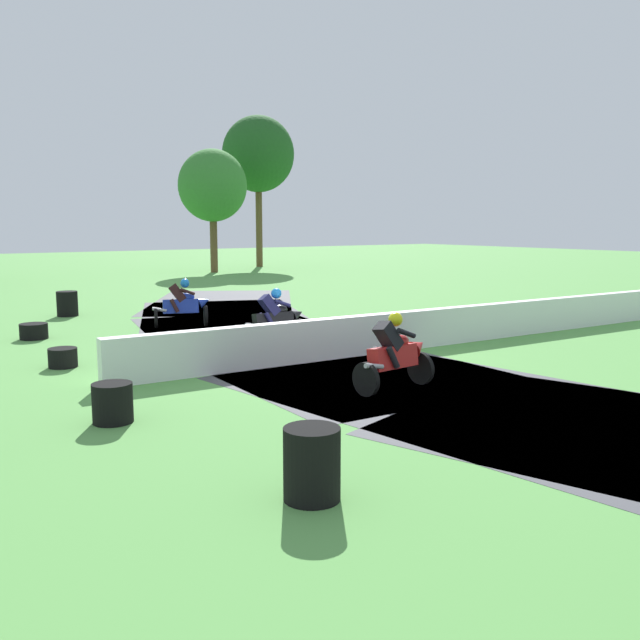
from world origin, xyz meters
The scene contains 13 objects.
ground_plane centered at (0.00, 0.00, 0.00)m, with size 120.00×120.00×0.00m, color #569947.
track_asphalt centered at (1.34, -0.05, 0.00)m, with size 10.69×32.61×0.01m.
safety_barrier centered at (5.42, -0.20, 0.45)m, with size 0.30×20.14×0.90m, color white.
motorcycle_lead_blue centered at (-0.40, 6.20, 0.66)m, with size 1.71×1.15×1.42m.
motorcycle_chase_black centered at (0.31, 2.22, 0.66)m, with size 1.70×0.81×1.43m.
motorcycle_trailing_red centered at (-0.30, -2.94, 0.66)m, with size 1.68×0.80×1.42m.
tire_stack_near centered at (-2.54, 10.44, 0.40)m, with size 0.65×0.65×0.80m.
tire_stack_mid_a centered at (-4.43, 6.45, 0.20)m, with size 0.70×0.70×0.40m.
tire_stack_mid_b centered at (-4.73, 2.42, 0.20)m, with size 0.59×0.59×0.40m.
tire_stack_far centered at (-5.15, -2.11, 0.30)m, with size 0.60×0.60×0.60m.
tire_stack_extra_a centered at (-4.31, -6.20, 0.40)m, with size 0.62×0.62×0.80m.
tree_mid_rise centered at (14.94, 28.68, 7.48)m, with size 4.80×4.80×10.05m.
tree_behind_barrier centered at (10.04, 25.58, 5.14)m, with size 4.08×4.08×7.32m.
Camera 1 is at (-8.26, -12.05, 2.97)m, focal length 38.37 mm.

